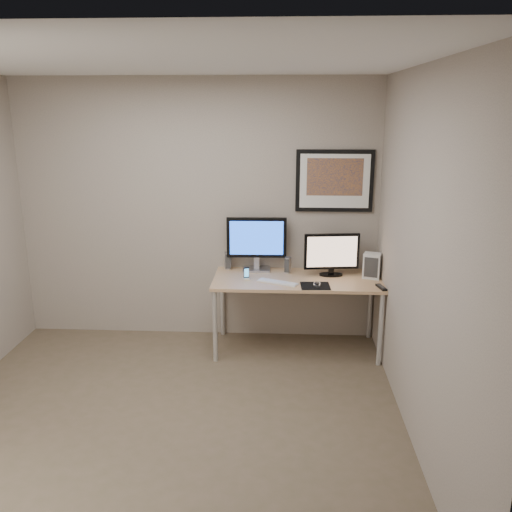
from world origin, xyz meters
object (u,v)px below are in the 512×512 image
(framed_art, at_px, (335,181))
(speaker_left, at_px, (228,261))
(monitor_large, at_px, (257,241))
(fan_unit, at_px, (372,266))
(phone_dock, at_px, (246,273))
(keyboard, at_px, (278,282))
(speaker_right, at_px, (288,265))
(desk, at_px, (297,285))
(monitor_tv, at_px, (332,253))

(framed_art, bearing_deg, speaker_left, -176.71)
(monitor_large, bearing_deg, fan_unit, -11.41)
(phone_dock, bearing_deg, keyboard, -39.12)
(speaker_right, bearing_deg, fan_unit, 10.44)
(desk, bearing_deg, keyboard, -141.34)
(desk, distance_m, monitor_large, 0.59)
(monitor_large, bearing_deg, framed_art, 5.20)
(framed_art, xyz_separation_m, monitor_tv, (-0.02, -0.23, -0.67))
(framed_art, relative_size, speaker_right, 4.65)
(speaker_left, xyz_separation_m, keyboard, (0.51, -0.42, -0.08))
(monitor_tv, bearing_deg, keyboard, -160.75)
(monitor_large, xyz_separation_m, keyboard, (0.22, -0.39, -0.29))
(keyboard, bearing_deg, speaker_right, 97.99)
(desk, distance_m, framed_art, 1.07)
(desk, bearing_deg, framed_art, 43.46)
(framed_art, height_order, keyboard, framed_art)
(speaker_left, height_order, keyboard, speaker_left)
(speaker_right, bearing_deg, monitor_tv, 9.93)
(fan_unit, bearing_deg, desk, -157.84)
(speaker_left, bearing_deg, speaker_right, -17.41)
(desk, bearing_deg, speaker_left, 158.60)
(framed_art, bearing_deg, fan_unit, -38.15)
(speaker_right, xyz_separation_m, phone_dock, (-0.40, -0.22, -0.02))
(monitor_tv, bearing_deg, fan_unit, -15.28)
(framed_art, relative_size, speaker_left, 4.21)
(framed_art, height_order, speaker_right, framed_art)
(framed_art, distance_m, monitor_tv, 0.71)
(desk, height_order, phone_dock, phone_dock)
(monitor_tv, xyz_separation_m, speaker_right, (-0.42, 0.07, -0.14))
(desk, relative_size, framed_art, 2.13)
(keyboard, relative_size, fan_unit, 1.60)
(framed_art, xyz_separation_m, keyboard, (-0.53, -0.48, -0.88))
(monitor_tv, relative_size, phone_dock, 4.54)
(fan_unit, bearing_deg, speaker_right, -170.64)
(speaker_left, relative_size, keyboard, 0.45)
(speaker_left, xyz_separation_m, fan_unit, (1.40, -0.22, 0.03))
(monitor_tv, bearing_deg, speaker_right, 163.67)
(phone_dock, bearing_deg, framed_art, 3.49)
(monitor_tv, height_order, speaker_right, monitor_tv)
(monitor_large, xyz_separation_m, speaker_right, (0.31, -0.07, -0.22))
(framed_art, distance_m, keyboard, 1.14)
(phone_dock, xyz_separation_m, fan_unit, (1.19, 0.10, 0.06))
(framed_art, bearing_deg, desk, -136.54)
(monitor_large, height_order, speaker_left, monitor_large)
(keyboard, height_order, fan_unit, fan_unit)
(desk, bearing_deg, speaker_right, 117.16)
(monitor_large, bearing_deg, keyboard, -62.40)
(keyboard, bearing_deg, monitor_large, 143.64)
(desk, xyz_separation_m, monitor_tv, (0.33, 0.10, 0.29))
(desk, relative_size, keyboard, 4.07)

